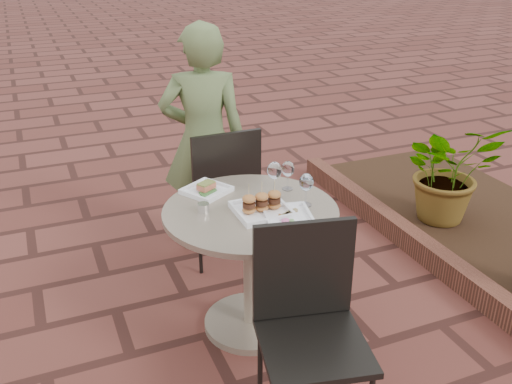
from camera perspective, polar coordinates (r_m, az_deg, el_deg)
name	(u,v)px	position (r m, az deg, el deg)	size (l,w,h in m)	color
ground	(206,335)	(3.23, -4.99, -14.09)	(60.00, 60.00, 0.00)	brown
cafe_table	(251,251)	(3.02, -0.53, -5.89)	(0.90, 0.90, 0.73)	gray
chair_far	(222,185)	(3.62, -3.44, 0.69)	(0.44, 0.44, 0.93)	black
chair_near	(309,313)	(2.47, 5.29, -11.94)	(0.52, 0.52, 0.93)	black
diner	(204,141)	(3.75, -5.26, 5.07)	(0.56, 0.37, 1.54)	#57693A
plate_salmon	(206,190)	(3.09, -4.97, 0.24)	(0.30, 0.30, 0.06)	white
plate_sliders	(262,206)	(2.85, 0.58, -1.42)	(0.27, 0.27, 0.17)	white
plate_tuna	(287,215)	(2.81, 3.16, -2.34)	(0.27, 0.27, 0.03)	white
wine_glass_right	(306,183)	(2.90, 5.05, 0.88)	(0.07, 0.07, 0.18)	white
wine_glass_mid	(274,171)	(3.02, 1.86, 2.08)	(0.08, 0.08, 0.18)	white
wine_glass_far	(288,170)	(3.08, 3.22, 2.25)	(0.07, 0.07, 0.16)	white
steel_ramekin	(203,208)	(2.88, -5.28, -1.56)	(0.06, 0.06, 0.04)	silver
cutlery_set	(302,210)	(2.90, 4.65, -1.81)	(0.09, 0.21, 0.00)	silver
planter_curb	(415,242)	(4.07, 15.60, -4.88)	(0.12, 3.00, 0.15)	brown
mulch_bed	(493,229)	(4.52, 22.63, -3.48)	(1.30, 3.00, 0.06)	black
potted_plant_a	(449,171)	(4.35, 18.72, 2.04)	(0.69, 0.59, 0.76)	#33662D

